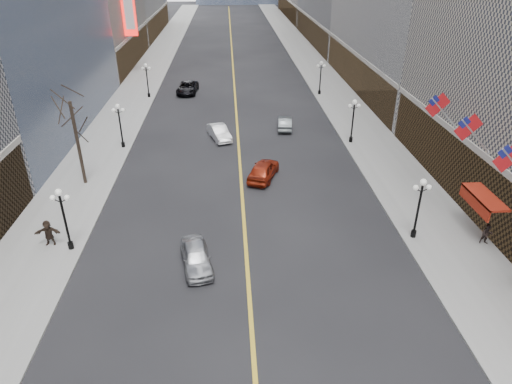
{
  "coord_description": "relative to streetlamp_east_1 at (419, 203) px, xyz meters",
  "views": [
    {
      "loc": [
        -0.87,
        3.87,
        17.99
      ],
      "look_at": [
        0.19,
        21.25,
        8.73
      ],
      "focal_mm": 32.0,
      "sensor_mm": 36.0,
      "label": 1
    }
  ],
  "objects": [
    {
      "name": "car_nb_mid",
      "position": [
        -13.8,
        20.04,
        -2.16
      ],
      "size": [
        2.85,
        4.74,
        1.48
      ],
      "primitive_type": "imported",
      "rotation": [
        0.0,
        0.0,
        0.31
      ],
      "color": "silver",
      "rests_on": "ground"
    },
    {
      "name": "awning_c",
      "position": [
        4.3,
        -0.0,
        0.18
      ],
      "size": [
        1.4,
        4.0,
        0.93
      ],
      "color": "maroon",
      "rests_on": "ground"
    },
    {
      "name": "car_nb_near",
      "position": [
        -15.03,
        -2.31,
        -2.15
      ],
      "size": [
        2.57,
        4.67,
        1.51
      ],
      "primitive_type": "imported",
      "rotation": [
        0.0,
        0.0,
        0.19
      ],
      "color": "#9DA0A5",
      "rests_on": "ground"
    },
    {
      "name": "sidewalk_east",
      "position": [
        2.2,
        40.0,
        -2.83
      ],
      "size": [
        6.0,
        230.0,
        0.15
      ],
      "primitive_type": "cube",
      "color": "gray",
      "rests_on": "ground"
    },
    {
      "name": "car_sb_far",
      "position": [
        -6.41,
        22.7,
        -2.2
      ],
      "size": [
        1.98,
        4.42,
        1.41
      ],
      "primitive_type": "imported",
      "rotation": [
        0.0,
        0.0,
        3.03
      ],
      "color": "#4A5052",
      "rests_on": "ground"
    },
    {
      "name": "car_nb_far",
      "position": [
        -18.46,
        38.07,
        -2.12
      ],
      "size": [
        3.03,
        5.82,
        1.56
      ],
      "primitive_type": "imported",
      "rotation": [
        0.0,
        0.0,
        -0.08
      ],
      "color": "black",
      "rests_on": "ground"
    },
    {
      "name": "streetlamp_west_3",
      "position": [
        -23.6,
        36.0,
        0.0
      ],
      "size": [
        1.26,
        0.44,
        4.52
      ],
      "color": "black",
      "rests_on": "sidewalk_west"
    },
    {
      "name": "lane_line",
      "position": [
        -11.8,
        50.0,
        -2.89
      ],
      "size": [
        0.25,
        200.0,
        0.02
      ],
      "primitive_type": "cube",
      "color": "gold",
      "rests_on": "ground"
    },
    {
      "name": "flag_3",
      "position": [
        3.51,
        -3.0,
        4.39
      ],
      "size": [
        2.87,
        0.12,
        2.87
      ],
      "color": "#B2B2B7",
      "rests_on": "ground"
    },
    {
      "name": "car_sb_mid",
      "position": [
        -9.8,
        10.22,
        -2.07
      ],
      "size": [
        3.51,
        5.24,
        1.66
      ],
      "primitive_type": "imported",
      "rotation": [
        0.0,
        0.0,
        2.79
      ],
      "color": "maroon",
      "rests_on": "ground"
    },
    {
      "name": "ped_west_far",
      "position": [
        -25.13,
        0.6,
        -1.82
      ],
      "size": [
        1.73,
        0.51,
        1.86
      ],
      "primitive_type": "imported",
      "rotation": [
        0.0,
        0.0,
        0.01
      ],
      "color": "black",
      "rests_on": "sidewalk_west"
    },
    {
      "name": "flag_5",
      "position": [
        3.51,
        7.0,
        4.39
      ],
      "size": [
        2.87,
        0.12,
        2.87
      ],
      "color": "#B2B2B7",
      "rests_on": "ground"
    },
    {
      "name": "streetlamp_east_2",
      "position": [
        0.0,
        18.0,
        0.0
      ],
      "size": [
        1.26,
        0.44,
        4.52
      ],
      "color": "black",
      "rests_on": "sidewalk_east"
    },
    {
      "name": "ped_east_walk",
      "position": [
        4.6,
        -1.13,
        -1.99
      ],
      "size": [
        0.78,
        0.5,
        1.52
      ],
      "primitive_type": "imported",
      "rotation": [
        0.0,
        0.0,
        -0.13
      ],
      "color": "black",
      "rests_on": "sidewalk_east"
    },
    {
      "name": "streetlamp_west_1",
      "position": [
        -23.6,
        0.0,
        0.0
      ],
      "size": [
        1.26,
        0.44,
        4.52
      ],
      "color": "black",
      "rests_on": "sidewalk_west"
    },
    {
      "name": "streetlamp_west_2",
      "position": [
        -23.6,
        18.0,
        0.0
      ],
      "size": [
        1.26,
        0.44,
        4.52
      ],
      "color": "black",
      "rests_on": "sidewalk_west"
    },
    {
      "name": "sidewalk_west",
      "position": [
        -25.8,
        40.0,
        -2.83
      ],
      "size": [
        6.0,
        230.0,
        0.15
      ],
      "primitive_type": "cube",
      "color": "gray",
      "rests_on": "ground"
    },
    {
      "name": "streetlamp_east_3",
      "position": [
        0.0,
        36.0,
        0.0
      ],
      "size": [
        1.26,
        0.44,
        4.52
      ],
      "color": "black",
      "rests_on": "sidewalk_east"
    },
    {
      "name": "flag_4",
      "position": [
        3.51,
        2.0,
        4.39
      ],
      "size": [
        2.87,
        0.12,
        2.87
      ],
      "color": "#B2B2B7",
      "rests_on": "ground"
    },
    {
      "name": "streetlamp_east_1",
      "position": [
        0.0,
        0.0,
        0.0
      ],
      "size": [
        1.26,
        0.44,
        4.52
      ],
      "color": "black",
      "rests_on": "sidewalk_east"
    },
    {
      "name": "tree_west_far",
      "position": [
        -25.3,
        10.0,
        3.34
      ],
      "size": [
        3.6,
        3.6,
        7.92
      ],
      "color": "#2D231C",
      "rests_on": "sidewalk_west"
    }
  ]
}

